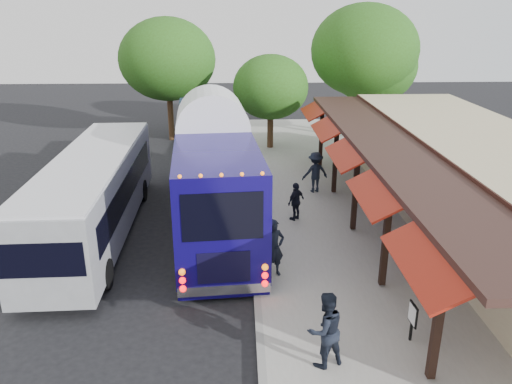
% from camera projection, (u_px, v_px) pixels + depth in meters
% --- Properties ---
extents(ground, '(90.00, 90.00, 0.00)m').
position_uv_depth(ground, '(255.00, 293.00, 14.84)').
color(ground, black).
rests_on(ground, ground).
extents(sidewalk, '(10.00, 40.00, 0.15)m').
position_uv_depth(sidewalk, '(385.00, 232.00, 18.72)').
color(sidewalk, '#9E9B93').
rests_on(sidewalk, ground).
extents(curb, '(0.20, 40.00, 0.16)m').
position_uv_depth(curb, '(253.00, 234.00, 18.57)').
color(curb, gray).
rests_on(curb, ground).
extents(station_shelter, '(8.15, 20.00, 3.60)m').
position_uv_depth(station_shelter, '(481.00, 186.00, 18.21)').
color(station_shelter, tan).
rests_on(station_shelter, ground).
extents(coach_bus, '(3.81, 12.94, 4.09)m').
position_uv_depth(coach_bus, '(213.00, 166.00, 19.44)').
color(coach_bus, '#10075B').
rests_on(coach_bus, ground).
extents(city_bus, '(2.79, 11.35, 3.03)m').
position_uv_depth(city_bus, '(95.00, 192.00, 18.14)').
color(city_bus, gray).
rests_on(city_bus, ground).
extents(ped_a, '(0.79, 0.67, 1.85)m').
position_uv_depth(ped_a, '(274.00, 248.00, 15.22)').
color(ped_a, black).
rests_on(ped_a, sidewalk).
extents(ped_b, '(1.11, 1.00, 1.87)m').
position_uv_depth(ped_b, '(325.00, 330.00, 11.32)').
color(ped_b, black).
rests_on(ped_b, sidewalk).
extents(ped_c, '(0.90, 0.89, 1.52)m').
position_uv_depth(ped_c, '(296.00, 201.00, 19.37)').
color(ped_c, black).
rests_on(ped_c, sidewalk).
extents(ped_d, '(1.32, 0.95, 1.84)m').
position_uv_depth(ped_d, '(315.00, 172.00, 22.31)').
color(ped_d, black).
rests_on(ped_d, sidewalk).
extents(sign_board, '(0.08, 0.47, 1.04)m').
position_uv_depth(sign_board, '(413.00, 316.00, 12.23)').
color(sign_board, black).
rests_on(sign_board, sidewalk).
extents(tree_left, '(4.35, 4.35, 5.57)m').
position_uv_depth(tree_left, '(271.00, 87.00, 28.69)').
color(tree_left, '#382314').
rests_on(tree_left, ground).
extents(tree_mid, '(6.53, 6.53, 8.35)m').
position_uv_depth(tree_mid, '(364.00, 50.00, 30.26)').
color(tree_mid, '#382314').
rests_on(tree_mid, ground).
extents(tree_right, '(5.36, 5.36, 6.86)m').
position_uv_depth(tree_right, '(374.00, 66.00, 31.02)').
color(tree_right, '#382314').
rests_on(tree_right, ground).
extents(tree_far, '(5.91, 5.91, 7.56)m').
position_uv_depth(tree_far, '(167.00, 59.00, 30.50)').
color(tree_far, '#382314').
rests_on(tree_far, ground).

